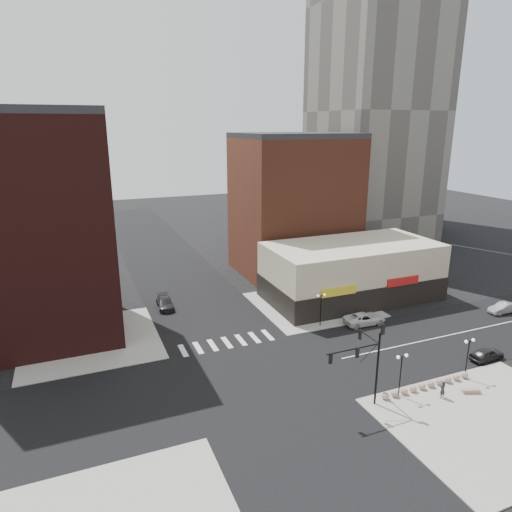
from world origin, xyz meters
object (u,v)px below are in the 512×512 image
white_suv (364,319)px  silver_sedan (503,308)px  street_lamp_se_b (469,349)px  pedestrian (443,389)px  street_lamp_ne (321,302)px  stone_bench (471,391)px  street_lamp_se_a (401,365)px  dark_sedan_east (487,354)px  traffic_signal (367,355)px  dark_sedan_north (165,303)px

white_suv → silver_sedan: white_suv is taller
street_lamp_se_b → pedestrian: street_lamp_se_b is taller
street_lamp_se_b → white_suv: bearing=96.1°
street_lamp_ne → stone_bench: street_lamp_ne is taller
street_lamp_se_a → silver_sedan: street_lamp_se_a is taller
street_lamp_ne → stone_bench: size_ratio=2.40×
street_lamp_ne → silver_sedan: bearing=-12.7°
street_lamp_ne → stone_bench: 19.19m
street_lamp_se_b → street_lamp_ne: (-7.00, 16.00, 0.00)m
silver_sedan → pedestrian: pedestrian is taller
dark_sedan_east → pedestrian: bearing=107.1°
traffic_signal → silver_sedan: bearing=19.4°
street_lamp_ne → street_lamp_se_a: bearing=-93.6°
traffic_signal → street_lamp_se_b: (11.76, -0.17, -1.67)m
traffic_signal → street_lamp_se_b: size_ratio=1.87×
dark_sedan_east → stone_bench: dark_sedan_east is taller
street_lamp_se_b → white_suv: size_ratio=0.79×
street_lamp_se_a → dark_sedan_north: bearing=118.0°
silver_sedan → street_lamp_se_b: bearing=-58.1°
pedestrian → stone_bench: pedestrian is taller
dark_sedan_north → pedestrian: 36.30m
white_suv → silver_sedan: bearing=-99.7°
street_lamp_se_b → street_lamp_ne: size_ratio=1.00×
street_lamp_ne → stone_bench: bearing=-73.2°
silver_sedan → stone_bench: size_ratio=2.39×
traffic_signal → street_lamp_se_a: (3.76, -0.17, -1.67)m
dark_sedan_east → stone_bench: 7.84m
street_lamp_ne → silver_sedan: street_lamp_ne is taller
street_lamp_se_a → dark_sedan_east: size_ratio=1.04×
traffic_signal → white_suv: (10.21, 14.33, -4.23)m
white_suv → dark_sedan_north: (-21.98, 14.70, -0.02)m
white_suv → stone_bench: size_ratio=3.06×
silver_sedan → stone_bench: (-19.05, -12.64, -0.36)m
street_lamp_se_a → stone_bench: street_lamp_se_a is taller
street_lamp_se_a → white_suv: (6.44, 14.50, -2.56)m
dark_sedan_north → traffic_signal: bearing=-64.5°
dark_sedan_north → stone_bench: 38.32m
traffic_signal → white_suv: 18.09m
white_suv → dark_sedan_east: (6.68, -12.50, -0.06)m
street_lamp_ne → pedestrian: 18.07m
pedestrian → traffic_signal: bearing=-24.3°
traffic_signal → dark_sedan_east: 17.51m
street_lamp_se_a → dark_sedan_north: 33.18m
street_lamp_se_a → dark_sedan_north: street_lamp_se_a is taller
street_lamp_se_b → dark_sedan_north: street_lamp_se_b is taller
street_lamp_se_b → pedestrian: bearing=-159.0°
white_suv → stone_bench: white_suv is taller
dark_sedan_north → silver_sedan: bearing=-21.0°
traffic_signal → dark_sedan_east: traffic_signal is taller
street_lamp_se_a → street_lamp_se_b: (8.00, 0.00, 0.00)m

